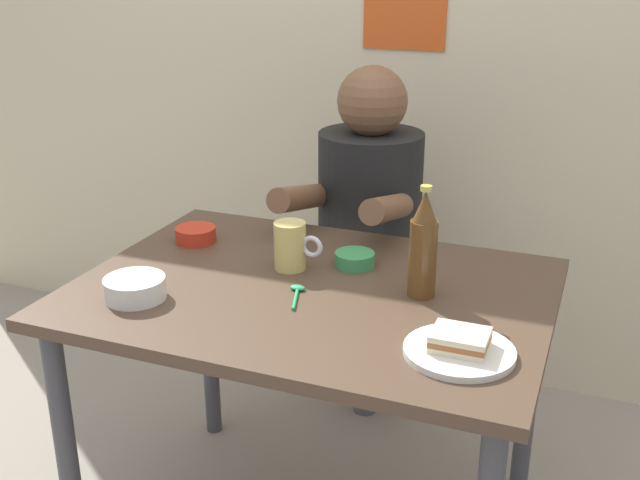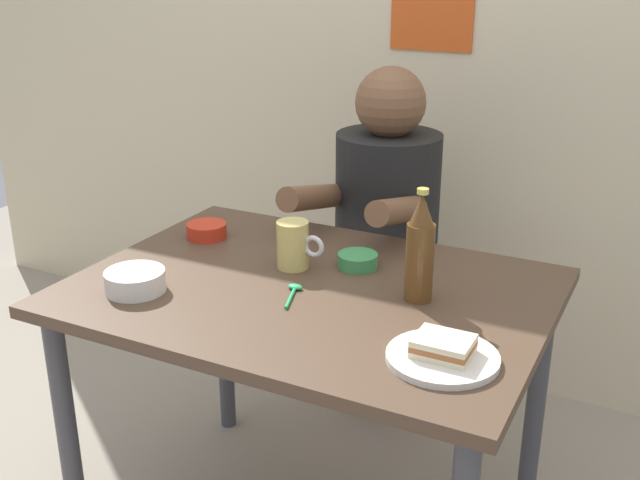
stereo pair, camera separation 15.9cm
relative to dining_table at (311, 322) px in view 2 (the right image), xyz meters
name	(u,v)px [view 2 (the right image)]	position (x,y,z in m)	size (l,w,h in m)	color
wall_back	(460,10)	(0.00, 1.05, 0.65)	(4.40, 0.09, 2.60)	beige
dining_table	(311,322)	(0.00, 0.00, 0.00)	(1.10, 0.80, 0.74)	#4C3828
stool	(383,321)	(-0.06, 0.63, -0.30)	(0.34, 0.34, 0.45)	#4C4C51
person_seated	(386,201)	(-0.06, 0.62, 0.12)	(0.33, 0.56, 0.72)	black
plate_orange	(443,358)	(0.39, -0.19, 0.10)	(0.22, 0.22, 0.01)	silver
sandwich	(443,346)	(0.39, -0.19, 0.13)	(0.11, 0.09, 0.04)	beige
beer_mug	(294,245)	(-0.09, 0.08, 0.15)	(0.13, 0.08, 0.12)	#D1BC66
beer_bottle	(420,250)	(0.25, 0.05, 0.21)	(0.06, 0.06, 0.26)	#593819
rice_bowl_white	(135,280)	(-0.35, -0.21, 0.12)	(0.14, 0.14, 0.05)	silver
sauce_bowl_chili	(207,230)	(-0.41, 0.16, 0.12)	(0.11, 0.11, 0.04)	red
dip_bowl_green	(358,260)	(0.05, 0.16, 0.11)	(0.10, 0.10, 0.03)	#388C4C
spoon	(293,291)	(-0.02, -0.05, 0.10)	(0.06, 0.12, 0.01)	#26A559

